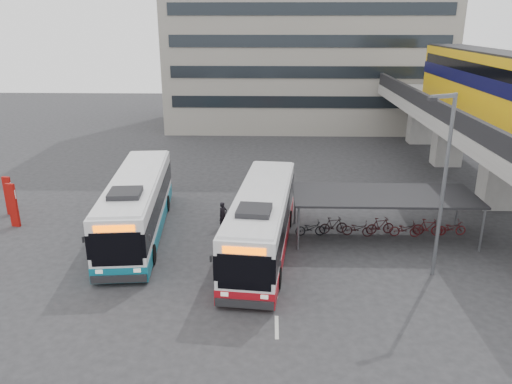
{
  "coord_description": "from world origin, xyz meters",
  "views": [
    {
      "loc": [
        2.15,
        -23.07,
        11.66
      ],
      "look_at": [
        1.37,
        4.73,
        2.0
      ],
      "focal_mm": 35.0,
      "sensor_mm": 36.0,
      "label": 1
    }
  ],
  "objects_px": {
    "bus_main": "(262,222)",
    "pedestrian": "(223,215)",
    "bus_teal": "(137,206)",
    "lamp_post": "(443,177)"
  },
  "relations": [
    {
      "from": "bus_main",
      "to": "pedestrian",
      "type": "height_order",
      "value": "bus_main"
    },
    {
      "from": "pedestrian",
      "to": "lamp_post",
      "type": "bearing_deg",
      "value": -72.51
    },
    {
      "from": "bus_teal",
      "to": "pedestrian",
      "type": "bearing_deg",
      "value": 5.6
    },
    {
      "from": "pedestrian",
      "to": "bus_teal",
      "type": "bearing_deg",
      "value": 146.22
    },
    {
      "from": "bus_main",
      "to": "bus_teal",
      "type": "height_order",
      "value": "bus_teal"
    },
    {
      "from": "bus_teal",
      "to": "pedestrian",
      "type": "xyz_separation_m",
      "value": [
        4.75,
        0.94,
        -0.9
      ]
    },
    {
      "from": "bus_teal",
      "to": "bus_main",
      "type": "bearing_deg",
      "value": -21.85
    },
    {
      "from": "lamp_post",
      "to": "pedestrian",
      "type": "bearing_deg",
      "value": 127.57
    },
    {
      "from": "bus_main",
      "to": "lamp_post",
      "type": "relative_size",
      "value": 1.41
    },
    {
      "from": "lamp_post",
      "to": "bus_main",
      "type": "bearing_deg",
      "value": 138.26
    }
  ]
}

